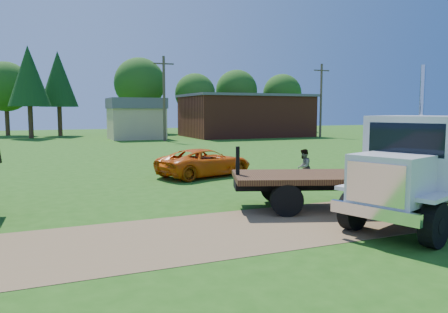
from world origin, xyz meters
name	(u,v)px	position (x,y,z in m)	size (l,w,h in m)	color
ground	(284,225)	(0.00, 0.00, 0.00)	(140.00, 140.00, 0.00)	#215412
dirt_track	(284,225)	(0.00, 0.00, 0.01)	(120.00, 4.20, 0.01)	brown
white_semi_tractor	(423,171)	(3.51, -1.62, 1.58)	(7.76, 4.75, 4.62)	black
orange_pickup	(205,162)	(1.20, 9.68, 0.69)	(2.28, 4.95, 1.38)	#DE570A
flatbed_trailer	(356,181)	(3.36, 0.99, 0.90)	(8.50, 5.06, 2.09)	#331910
spectator_b	(304,167)	(4.34, 5.63, 0.79)	(0.76, 0.60, 1.57)	#999999
brick_building	(245,115)	(18.00, 40.00, 2.66)	(15.40, 10.40, 5.30)	maroon
tan_shed	(136,118)	(4.00, 40.00, 2.42)	(6.20, 5.40, 4.70)	tan
utility_poles	(164,97)	(6.00, 35.00, 4.71)	(42.20, 0.28, 9.00)	#463328
tree_row	(115,86)	(3.44, 50.81, 6.58)	(59.29, 13.20, 10.90)	#342315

